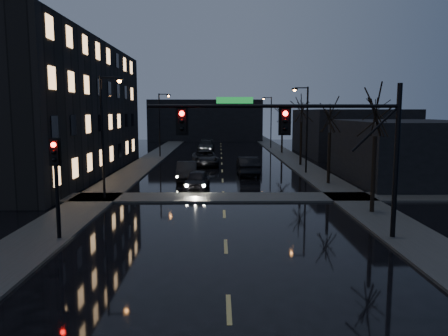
{
  "coord_description": "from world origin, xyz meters",
  "views": [
    {
      "loc": [
        -0.27,
        -10.18,
        5.77
      ],
      "look_at": [
        -0.06,
        9.6,
        3.2
      ],
      "focal_mm": 35.0,
      "sensor_mm": 36.0,
      "label": 1
    }
  ],
  "objects_px": {
    "oncoming_car_b": "(187,171)",
    "lead_car": "(248,166)",
    "oncoming_car_a": "(197,180)",
    "oncoming_car_d": "(206,146)",
    "oncoming_car_c": "(205,158)"
  },
  "relations": [
    {
      "from": "oncoming_car_b",
      "to": "lead_car",
      "type": "relative_size",
      "value": 0.92
    },
    {
      "from": "oncoming_car_a",
      "to": "oncoming_car_b",
      "type": "xyz_separation_m",
      "value": [
        -1.07,
        4.34,
        0.07
      ]
    },
    {
      "from": "oncoming_car_d",
      "to": "lead_car",
      "type": "xyz_separation_m",
      "value": [
        4.49,
        -23.92,
        0.03
      ]
    },
    {
      "from": "oncoming_car_d",
      "to": "oncoming_car_b",
      "type": "bearing_deg",
      "value": -90.25
    },
    {
      "from": "oncoming_car_b",
      "to": "lead_car",
      "type": "height_order",
      "value": "lead_car"
    },
    {
      "from": "oncoming_car_b",
      "to": "oncoming_car_d",
      "type": "relative_size",
      "value": 0.84
    },
    {
      "from": "oncoming_car_a",
      "to": "oncoming_car_d",
      "type": "bearing_deg",
      "value": 95.2
    },
    {
      "from": "oncoming_car_c",
      "to": "lead_car",
      "type": "relative_size",
      "value": 1.12
    },
    {
      "from": "lead_car",
      "to": "oncoming_car_b",
      "type": "bearing_deg",
      "value": 27.97
    },
    {
      "from": "oncoming_car_c",
      "to": "oncoming_car_d",
      "type": "xyz_separation_m",
      "value": [
        -0.38,
        16.88,
        0.02
      ]
    },
    {
      "from": "lead_car",
      "to": "oncoming_car_d",
      "type": "bearing_deg",
      "value": -81.28
    },
    {
      "from": "oncoming_car_c",
      "to": "oncoming_car_b",
      "type": "bearing_deg",
      "value": -102.53
    },
    {
      "from": "oncoming_car_b",
      "to": "oncoming_car_c",
      "type": "xyz_separation_m",
      "value": [
        1.21,
        10.11,
        0.02
      ]
    },
    {
      "from": "oncoming_car_a",
      "to": "lead_car",
      "type": "bearing_deg",
      "value": 64.82
    },
    {
      "from": "oncoming_car_b",
      "to": "oncoming_car_c",
      "type": "relative_size",
      "value": 0.82
    }
  ]
}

